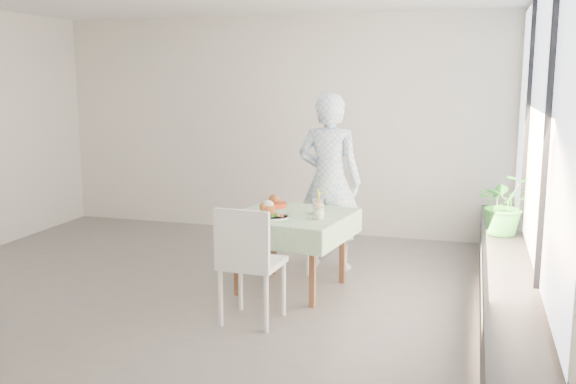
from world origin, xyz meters
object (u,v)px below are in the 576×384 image
(chair_near, at_px, (252,286))
(diner, at_px, (329,182))
(main_dish, at_px, (270,212))
(juice_cup_orange, at_px, (318,207))
(chair_far, at_px, (326,245))
(cafe_table, at_px, (292,242))
(potted_plant, at_px, (506,204))

(chair_near, xyz_separation_m, diner, (0.27, 1.69, 0.63))
(main_dish, height_order, juice_cup_orange, juice_cup_orange)
(chair_far, height_order, diner, diner)
(main_dish, bearing_deg, chair_near, -85.13)
(chair_far, distance_m, diner, 0.67)
(chair_near, relative_size, juice_cup_orange, 3.35)
(cafe_table, bearing_deg, main_dish, -120.91)
(juice_cup_orange, relative_size, potted_plant, 0.48)
(chair_far, relative_size, chair_near, 0.89)
(cafe_table, xyz_separation_m, potted_plant, (1.95, 0.73, 0.35))
(diner, bearing_deg, chair_far, 89.96)
(diner, distance_m, main_dish, 1.08)
(chair_near, distance_m, main_dish, 0.83)
(chair_near, height_order, main_dish, chair_near)
(cafe_table, height_order, main_dish, main_dish)
(chair_far, bearing_deg, potted_plant, 1.26)
(diner, bearing_deg, potted_plant, -178.51)
(diner, height_order, potted_plant, diner)
(potted_plant, bearing_deg, main_dish, -155.21)
(chair_near, height_order, potted_plant, potted_plant)
(cafe_table, relative_size, chair_far, 1.34)
(diner, relative_size, juice_cup_orange, 6.33)
(chair_far, distance_m, main_dish, 1.11)
(chair_near, xyz_separation_m, main_dish, (-0.06, 0.67, 0.49))
(potted_plant, bearing_deg, cafe_table, -159.47)
(juice_cup_orange, bearing_deg, main_dish, -143.67)
(chair_near, xyz_separation_m, potted_plant, (2.03, 1.63, 0.50))
(juice_cup_orange, height_order, potted_plant, potted_plant)
(chair_far, relative_size, potted_plant, 1.43)
(chair_near, relative_size, main_dish, 3.11)
(juice_cup_orange, distance_m, potted_plant, 1.84)
(chair_far, height_order, main_dish, main_dish)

